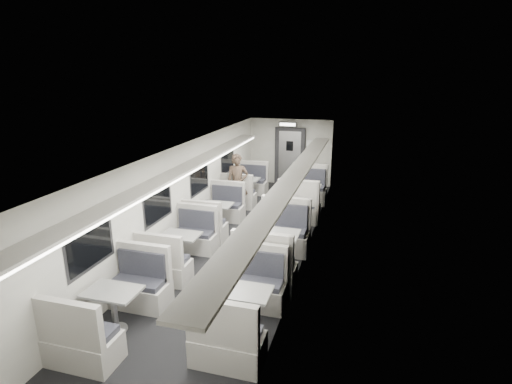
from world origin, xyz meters
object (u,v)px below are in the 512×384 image
Objects in this scene: booth_left_c at (181,249)px; vestibule_door at (290,157)px; booth_right_a at (304,198)px; booth_right_b at (294,218)px; booth_left_d at (114,310)px; booth_left_b at (217,216)px; exit_sign at (288,124)px; booth_left_a at (246,189)px; booth_right_c at (275,250)px; passenger at (237,184)px; booth_right_d at (244,310)px.

booth_left_c is 7.06m from vestibule_door.
booth_right_a is 1.08× the size of booth_right_b.
booth_left_c is at bearing -98.19° from vestibule_door.
booth_left_c is 3.20m from booth_right_b.
booth_left_d is at bearing -106.96° from booth_right_a.
booth_left_b is 1.00× the size of booth_left_c.
vestibule_door is 3.39× the size of exit_sign.
booth_right_a is at bearing -70.35° from vestibule_door.
booth_right_a is (2.00, 2.04, 0.05)m from booth_left_b.
booth_left_a is 1.01× the size of booth_left_c.
booth_left_d is at bearing -96.43° from exit_sign.
booth_right_c is (0.00, -3.79, 0.01)m from booth_right_a.
booth_left_d is 5.95m from passenger.
booth_right_d is (0.00, -6.01, -0.04)m from booth_right_a.
booth_left_d reaches higher than booth_left_b.
booth_left_b is 0.97× the size of booth_left_d.
passenger is at bearing 88.81° from booth_left_d.
booth_right_b is 2.13m from booth_right_c.
booth_right_c is at bearing -90.00° from booth_right_a.
passenger is 2.84× the size of exit_sign.
exit_sign is at bearing 56.10° from passenger.
booth_left_c is at bearing -169.65° from booth_right_c.
booth_left_c is 2.03m from booth_right_c.
booth_left_d is at bearing -125.79° from booth_right_c.
passenger is (-1.88, -0.63, 0.47)m from booth_right_a.
booth_left_b is 1.51m from passenger.
exit_sign reaches higher than booth_left_c.
booth_left_a is 3.29× the size of exit_sign.
vestibule_door is (1.00, 4.85, 0.68)m from booth_left_b.
booth_left_a is at bearing 90.00° from booth_left_c.
exit_sign reaches higher than booth_right_b.
booth_right_a is at bearing 90.00° from booth_right_b.
booth_right_a is at bearing 90.00° from booth_right_d.
booth_left_b is 0.96× the size of vestibule_door.
booth_left_d is at bearing -90.00° from booth_left_b.
booth_right_a is at bearing 1.22° from passenger.
passenger is at bearing 120.73° from booth_right_c.
booth_right_a is 6.01m from booth_right_d.
booth_left_a is 1.16× the size of passenger.
booth_right_a is 1.65m from booth_right_b.
booth_right_c reaches higher than booth_left_b.
booth_left_d is 6.86m from booth_right_a.
passenger is (-1.88, 3.16, 0.46)m from booth_right_c.
booth_left_c is 0.96× the size of vestibule_door.
booth_left_b is 0.86× the size of booth_right_c.
booth_right_d is 1.00× the size of vestibule_door.
booth_right_d is (2.00, -1.85, 0.02)m from booth_left_c.
booth_right_a is 2.03m from passenger.
booth_right_d is at bearing -90.00° from booth_right_a.
booth_left_b is 0.88× the size of booth_right_a.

